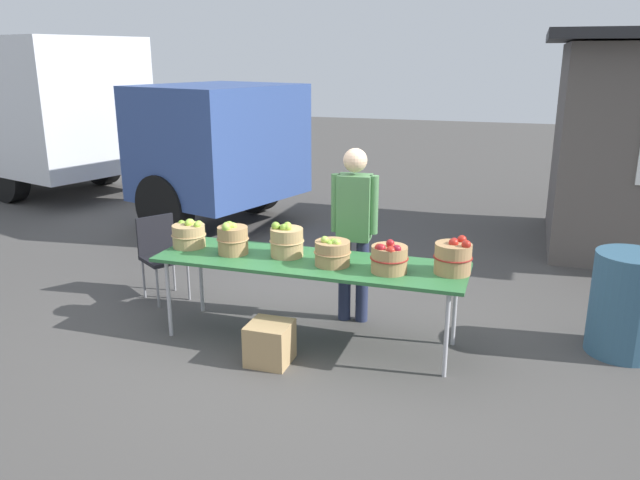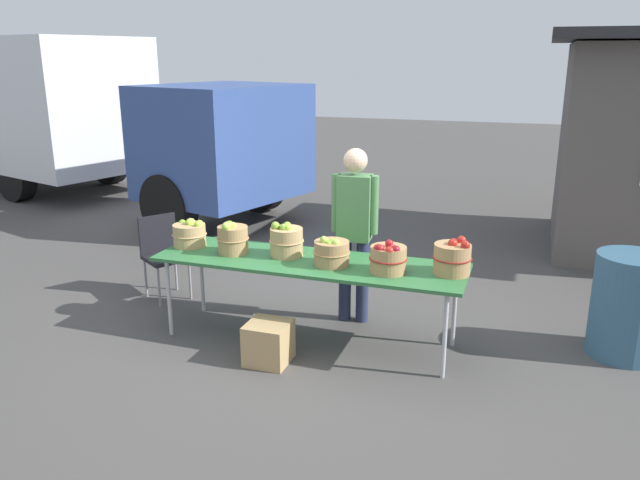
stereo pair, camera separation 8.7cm
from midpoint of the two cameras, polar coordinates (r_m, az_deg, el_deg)
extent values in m
plane|color=#474442|center=(5.68, -0.54, -9.07)|extent=(40.00, 40.00, 0.00)
cube|color=#2D6B38|center=(5.41, -0.57, -2.02)|extent=(2.70, 0.76, 0.03)
cylinder|color=#B2B2B7|center=(5.79, -13.16, -5.13)|extent=(0.04, 0.04, 0.72)
cylinder|color=#B2B2B7|center=(5.02, 11.79, -8.53)|extent=(0.04, 0.04, 0.72)
cylinder|color=#B2B2B7|center=(6.27, -10.30, -3.26)|extent=(0.04, 0.04, 0.72)
cylinder|color=#B2B2B7|center=(5.57, 12.60, -6.01)|extent=(0.04, 0.04, 0.72)
cylinder|color=tan|center=(5.90, -11.38, 0.43)|extent=(0.30, 0.30, 0.21)
torus|color=tan|center=(5.89, -11.39, 0.52)|extent=(0.32, 0.32, 0.01)
sphere|color=#9EC647|center=(5.90, -11.32, 1.58)|extent=(0.08, 0.08, 0.08)
sphere|color=#7AA833|center=(5.97, -12.01, 1.51)|extent=(0.07, 0.07, 0.07)
sphere|color=#9EC647|center=(5.95, -11.22, 1.62)|extent=(0.07, 0.07, 0.07)
sphere|color=#8CB738|center=(5.80, -10.66, 1.36)|extent=(0.07, 0.07, 0.07)
sphere|color=#8CB738|center=(5.87, -11.44, 1.54)|extent=(0.07, 0.07, 0.07)
sphere|color=#9EC647|center=(5.90, -10.51, 1.47)|extent=(0.07, 0.07, 0.07)
cylinder|color=#A87F51|center=(5.62, -7.49, 0.01)|extent=(0.27, 0.27, 0.24)
torus|color=#A87F51|center=(5.61, -7.50, 0.13)|extent=(0.29, 0.29, 0.01)
sphere|color=#8CB738|center=(5.68, -7.82, 1.36)|extent=(0.08, 0.08, 0.08)
sphere|color=#9EC647|center=(5.59, -7.50, 1.28)|extent=(0.07, 0.07, 0.07)
sphere|color=#9EC647|center=(5.63, -8.06, 1.28)|extent=(0.08, 0.08, 0.08)
sphere|color=#9EC647|center=(5.50, -8.10, 1.19)|extent=(0.08, 0.08, 0.08)
sphere|color=#8CB738|center=(5.57, -7.81, 1.32)|extent=(0.07, 0.07, 0.07)
cylinder|color=tan|center=(5.50, -2.61, -0.19)|extent=(0.29, 0.29, 0.25)
torus|color=tan|center=(5.49, -2.61, -0.07)|extent=(0.31, 0.31, 0.01)
sphere|color=#7AA833|center=(5.48, -3.00, 1.03)|extent=(0.07, 0.07, 0.07)
sphere|color=#7AA833|center=(5.43, -2.87, 1.11)|extent=(0.08, 0.08, 0.08)
sphere|color=#7AA833|center=(5.46, -3.63, 1.30)|extent=(0.07, 0.07, 0.07)
sphere|color=#8CB738|center=(5.47, -2.55, 1.30)|extent=(0.07, 0.07, 0.07)
sphere|color=#8CB738|center=(5.42, -2.53, 1.13)|extent=(0.07, 0.07, 0.07)
sphere|color=#9EC647|center=(5.44, -2.84, 0.93)|extent=(0.07, 0.07, 0.07)
cylinder|color=#A87F51|center=(5.26, 1.54, -1.21)|extent=(0.30, 0.30, 0.21)
torus|color=#A87F51|center=(5.26, 1.54, -1.10)|extent=(0.32, 0.32, 0.01)
sphere|color=#8CB738|center=(5.23, 1.63, -0.21)|extent=(0.07, 0.07, 0.07)
sphere|color=#9EC647|center=(5.17, 1.94, -0.30)|extent=(0.07, 0.07, 0.07)
sphere|color=#7AA833|center=(5.22, 1.14, -0.30)|extent=(0.06, 0.06, 0.06)
sphere|color=#8CB738|center=(5.18, 1.35, -0.43)|extent=(0.07, 0.07, 0.07)
sphere|color=#9EC647|center=(5.21, 0.83, 0.00)|extent=(0.07, 0.07, 0.07)
cylinder|color=#A87F51|center=(5.12, 6.72, -1.78)|extent=(0.30, 0.30, 0.22)
torus|color=maroon|center=(5.11, 6.72, -1.66)|extent=(0.32, 0.32, 0.01)
sphere|color=#B22319|center=(5.03, 5.81, -0.80)|extent=(0.08, 0.08, 0.08)
sphere|color=#B22319|center=(4.98, 6.84, -1.03)|extent=(0.08, 0.08, 0.08)
sphere|color=#B22319|center=(5.09, 6.88, -0.61)|extent=(0.07, 0.07, 0.07)
sphere|color=maroon|center=(5.08, 6.81, -0.33)|extent=(0.07, 0.07, 0.07)
sphere|color=maroon|center=(5.01, 5.96, -0.80)|extent=(0.08, 0.08, 0.08)
sphere|color=maroon|center=(5.00, 7.38, -0.88)|extent=(0.07, 0.07, 0.07)
cylinder|color=#A87F51|center=(5.16, 12.41, -1.71)|extent=(0.30, 0.30, 0.25)
torus|color=maroon|center=(5.16, 12.41, -1.58)|extent=(0.32, 0.32, 0.01)
sphere|color=#B22319|center=(5.20, 13.21, -0.04)|extent=(0.08, 0.08, 0.08)
sphere|color=#B22319|center=(5.11, 12.47, -0.33)|extent=(0.08, 0.08, 0.08)
sphere|color=maroon|center=(5.15, 12.53, -0.20)|extent=(0.06, 0.06, 0.06)
sphere|color=#B22319|center=(5.06, 13.57, -0.48)|extent=(0.07, 0.07, 0.07)
cylinder|color=#262D4C|center=(5.93, 4.30, -3.74)|extent=(0.12, 0.12, 0.81)
cylinder|color=#262D4C|center=(5.96, 2.70, -3.61)|extent=(0.12, 0.12, 0.81)
cube|color=#4C7F4C|center=(5.74, 3.62, 2.96)|extent=(0.32, 0.24, 0.61)
sphere|color=beige|center=(5.66, 3.70, 7.24)|extent=(0.22, 0.22, 0.22)
cylinder|color=#4C7F4C|center=(5.71, 5.37, 3.18)|extent=(0.08, 0.08, 0.54)
cylinder|color=#4C7F4C|center=(5.77, 1.90, 3.39)|extent=(0.08, 0.08, 0.54)
cube|color=silver|center=(12.96, -24.05, 11.34)|extent=(4.66, 3.33, 2.30)
cube|color=#334C8C|center=(9.28, -8.57, 8.88)|extent=(2.33, 2.53, 1.60)
cube|color=black|center=(8.68, -4.55, 10.61)|extent=(0.55, 1.70, 0.80)
cylinder|color=black|center=(10.21, -5.30, 5.12)|extent=(0.94, 0.53, 0.90)
cylinder|color=black|center=(8.90, -13.35, 3.04)|extent=(0.94, 0.53, 0.90)
cylinder|color=black|center=(13.10, -18.54, 6.86)|extent=(0.94, 0.53, 0.90)
cylinder|color=black|center=(12.11, -25.80, 5.34)|extent=(0.94, 0.53, 0.90)
cube|color=black|center=(6.64, -13.46, -1.61)|extent=(0.55, 0.55, 0.04)
cube|color=black|center=(6.74, -14.22, 0.55)|extent=(0.25, 0.35, 0.40)
cylinder|color=gray|center=(6.51, -14.06, -4.18)|extent=(0.02, 0.02, 0.42)
cylinder|color=gray|center=(6.64, -11.38, -3.59)|extent=(0.02, 0.02, 0.42)
cylinder|color=gray|center=(6.80, -15.23, -3.35)|extent=(0.02, 0.02, 0.42)
cylinder|color=gray|center=(6.93, -12.64, -2.81)|extent=(0.02, 0.02, 0.42)
cylinder|color=#335972|center=(5.86, 26.62, -5.39)|extent=(0.59, 0.59, 0.89)
cube|color=tan|center=(5.25, -4.23, -9.30)|extent=(0.35, 0.35, 0.35)
camera|label=1|loc=(0.04, -89.56, 0.13)|focal=35.15mm
camera|label=2|loc=(0.04, 90.44, -0.13)|focal=35.15mm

